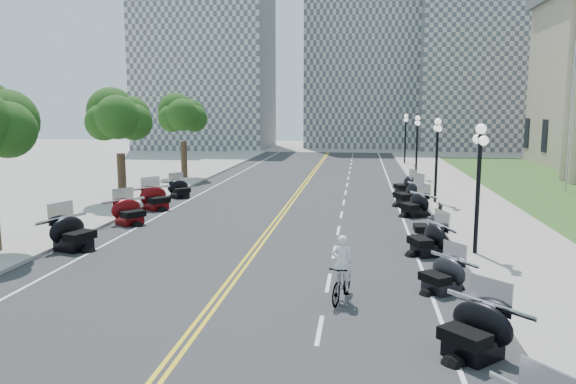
{
  "coord_description": "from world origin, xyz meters",
  "views": [
    {
      "loc": [
        4.17,
        -17.76,
        5.67
      ],
      "look_at": [
        1.01,
        6.56,
        2.0
      ],
      "focal_mm": 35.0,
      "sensor_mm": 36.0,
      "label": 1
    }
  ],
  "objects": [
    {
      "name": "cyclist_rider",
      "position": [
        3.68,
        -1.72,
        1.98
      ],
      "size": [
        0.61,
        0.4,
        1.66
      ],
      "primitive_type": "imported",
      "rotation": [
        0.0,
        0.0,
        3.14
      ],
      "color": "silver",
      "rests_on": "bicycle"
    },
    {
      "name": "tree_3",
      "position": [
        -10.0,
        14.0,
        4.75
      ],
      "size": [
        4.8,
        4.8,
        9.2
      ],
      "primitive_type": null,
      "color": "#235619",
      "rests_on": "sidewalk_south"
    },
    {
      "name": "lane_dash_17",
      "position": [
        3.2,
        44.0,
        0.01
      ],
      "size": [
        0.12,
        2.0,
        0.0
      ],
      "primitive_type": "cube",
      "color": "white",
      "rests_on": "road"
    },
    {
      "name": "lane_dash_6",
      "position": [
        3.2,
        0.0,
        0.01
      ],
      "size": [
        0.12,
        2.0,
        0.0
      ],
      "primitive_type": "cube",
      "color": "white",
      "rests_on": "road"
    },
    {
      "name": "lane_dash_18",
      "position": [
        3.2,
        48.0,
        0.01
      ],
      "size": [
        0.12,
        2.0,
        0.0
      ],
      "primitive_type": "cube",
      "color": "white",
      "rests_on": "road"
    },
    {
      "name": "lane_dash_15",
      "position": [
        3.2,
        36.0,
        0.01
      ],
      "size": [
        0.12,
        2.0,
        0.0
      ],
      "primitive_type": "cube",
      "color": "white",
      "rests_on": "road"
    },
    {
      "name": "motorcycle_n_9",
      "position": [
        6.98,
        15.18,
        0.77
      ],
      "size": [
        2.87,
        2.87,
        1.55
      ],
      "primitive_type": null,
      "rotation": [
        0.0,
        0.0,
        -1.19
      ],
      "color": "black",
      "rests_on": "road"
    },
    {
      "name": "lane_dash_16",
      "position": [
        3.2,
        40.0,
        0.01
      ],
      "size": [
        0.12,
        2.0,
        0.0
      ],
      "primitive_type": "cube",
      "color": "white",
      "rests_on": "road"
    },
    {
      "name": "motorcycle_s_8",
      "position": [
        -7.22,
        12.15,
        0.74
      ],
      "size": [
        2.97,
        2.97,
        1.48
      ],
      "primitive_type": null,
      "rotation": [
        0.0,
        0.0,
        0.86
      ],
      "color": "#590A0C",
      "rests_on": "road"
    },
    {
      "name": "ground",
      "position": [
        0.0,
        0.0,
        0.0
      ],
      "size": [
        160.0,
        160.0,
        0.0
      ],
      "primitive_type": "plane",
      "color": "gray"
    },
    {
      "name": "lane_dash_11",
      "position": [
        3.2,
        20.0,
        0.01
      ],
      "size": [
        0.12,
        2.0,
        0.0
      ],
      "primitive_type": "cube",
      "color": "white",
      "rests_on": "road"
    },
    {
      "name": "tree_4",
      "position": [
        -10.0,
        26.0,
        4.75
      ],
      "size": [
        4.8,
        4.8,
        9.2
      ],
      "primitive_type": null,
      "color": "#235619",
      "rests_on": "sidewalk_south"
    },
    {
      "name": "lane_dash_9",
      "position": [
        3.2,
        12.0,
        0.01
      ],
      "size": [
        0.12,
        2.0,
        0.0
      ],
      "primitive_type": "cube",
      "color": "white",
      "rests_on": "road"
    },
    {
      "name": "sidewalk_south",
      "position": [
        -10.5,
        10.0,
        0.07
      ],
      "size": [
        5.0,
        90.0,
        0.15
      ],
      "primitive_type": "cube",
      "color": "#9E9991",
      "rests_on": "ground"
    },
    {
      "name": "lane_dash_19",
      "position": [
        3.2,
        52.0,
        0.01
      ],
      "size": [
        0.12,
        2.0,
        0.0
      ],
      "primitive_type": "cube",
      "color": "white",
      "rests_on": "road"
    },
    {
      "name": "street_lamp_2",
      "position": [
        8.6,
        4.0,
        2.6
      ],
      "size": [
        0.5,
        1.2,
        4.9
      ],
      "primitive_type": null,
      "color": "black",
      "rests_on": "sidewalk_north"
    },
    {
      "name": "distant_block_c",
      "position": [
        22.0,
        65.0,
        11.0
      ],
      "size": [
        20.0,
        14.0,
        22.0
      ],
      "primitive_type": "cube",
      "color": "gray",
      "rests_on": "ground"
    },
    {
      "name": "motorcycle_s_6",
      "position": [
        -7.24,
        2.99,
        0.78
      ],
      "size": [
        2.8,
        2.8,
        1.55
      ],
      "primitive_type": null,
      "rotation": [
        0.0,
        0.0,
        1.25
      ],
      "color": "black",
      "rests_on": "road"
    },
    {
      "name": "road",
      "position": [
        0.0,
        10.0,
        0.0
      ],
      "size": [
        16.0,
        90.0,
        0.01
      ],
      "primitive_type": "cube",
      "color": "#333335",
      "rests_on": "ground"
    },
    {
      "name": "sidewalk_north",
      "position": [
        10.5,
        10.0,
        0.07
      ],
      "size": [
        5.0,
        90.0,
        0.15
      ],
      "primitive_type": "cube",
      "color": "#9E9991",
      "rests_on": "ground"
    },
    {
      "name": "motorcycle_s_7",
      "position": [
        -7.04,
        8.07,
        0.71
      ],
      "size": [
        2.85,
        2.85,
        1.42
      ],
      "primitive_type": null,
      "rotation": [
        0.0,
        0.0,
        0.94
      ],
      "color": "#590A0C",
      "rests_on": "road"
    },
    {
      "name": "street_lamp_5",
      "position": [
        8.6,
        40.0,
        2.6
      ],
      "size": [
        0.5,
        1.2,
        4.9
      ],
      "primitive_type": null,
      "color": "black",
      "rests_on": "sidewalk_north"
    },
    {
      "name": "motorcycle_n_4",
      "position": [
        6.81,
        -5.11,
        0.71
      ],
      "size": [
        2.88,
        2.88,
        1.42
      ],
      "primitive_type": null,
      "rotation": [
        0.0,
        0.0,
        -0.82
      ],
      "color": "black",
      "rests_on": "road"
    },
    {
      "name": "motorcycle_n_10",
      "position": [
        7.11,
        19.79,
        0.67
      ],
      "size": [
        2.41,
        2.41,
        1.34
      ],
      "primitive_type": null,
      "rotation": [
        0.0,
        0.0,
        -1.26
      ],
      "color": "black",
      "rests_on": "road"
    },
    {
      "name": "lane_dash_12",
      "position": [
        3.2,
        24.0,
        0.01
      ],
      "size": [
        0.12,
        2.0,
        0.0
      ],
      "primitive_type": "cube",
      "color": "white",
      "rests_on": "road"
    },
    {
      "name": "bicycle",
      "position": [
        3.68,
        -1.72,
        0.58
      ],
      "size": [
        0.98,
        1.99,
        1.15
      ],
      "primitive_type": "imported",
      "rotation": [
        0.0,
        0.0,
        -0.24
      ],
      "color": "#A51414",
      "rests_on": "road"
    },
    {
      "name": "motorcycle_n_8",
      "position": [
        7.03,
        12.01,
        0.7
      ],
      "size": [
        2.73,
        2.73,
        1.4
      ],
      "primitive_type": null,
      "rotation": [
        0.0,
        0.0,
        -1.05
      ],
      "color": "black",
      "rests_on": "road"
    },
    {
      "name": "lane_dash_7",
      "position": [
        3.2,
        4.0,
        0.01
      ],
      "size": [
        0.12,
        2.0,
        0.0
      ],
      "primitive_type": "cube",
      "color": "white",
      "rests_on": "road"
    },
    {
      "name": "centerline_yellow_b",
      "position": [
        0.12,
        10.0,
        0.01
      ],
      "size": [
        0.12,
        90.0,
        0.0
      ],
      "primitive_type": "cube",
      "color": "yellow",
      "rests_on": "road"
    },
    {
      "name": "lane_dash_10",
      "position": [
        3.2,
        16.0,
        0.01
      ],
      "size": [
        0.12,
        2.0,
        0.0
      ],
      "primitive_type": "cube",
      "color": "white",
      "rests_on": "road"
    },
    {
      "name": "centerline_yellow_a",
      "position": [
        -0.12,
        10.0,
        0.01
      ],
      "size": [
        0.12,
        90.0,
        0.0
      ],
      "primitive_type": "cube",
      "color": "yellow",
      "rests_on": "road"
    },
    {
      "name": "street_lamp_4",
      "position": [
        8.6,
        28.0,
        2.6
      ],
      "size": [
        0.5,
        1.2,
        4.9
      ],
      "primitive_type": null,
      "color": "black",
      "rests_on": "sidewalk_north"
    },
    {
      "name": "distant_block_a",
      "position": [
        -18.0,
        62.0,
        13.0
      ],
      "size": [
        18.0,
        14.0,
        26.0
      ],
      "primitive_type": "cube",
      "color": "gray",
      "rests_on": "ground"
    },
    {
      "name": "lane_dash_14",
      "position": [
        3.2,
        32.0,
        0.01
      ],
      "size": [
        0.12,
        2.0,
        0.0
      ],
      "primitive_type": "cube",
      "color": "white",
      "rests_on": "road"
    },
    {
      "name": "street_lamp_3",
      "position": [
        8.6,
        16.0,
        2.6
      ],
      "size": [
        0.5,
        1.2,
        4.9
      ],
      "primitive_type": null,
      "color": "black",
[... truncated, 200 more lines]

